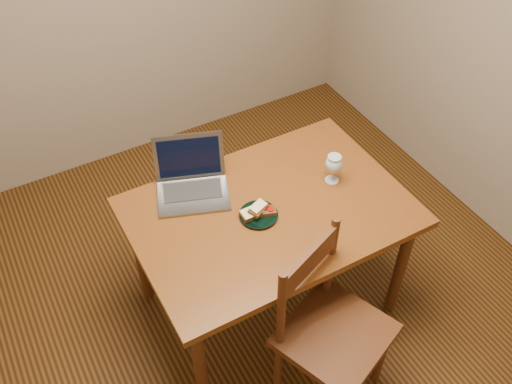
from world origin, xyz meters
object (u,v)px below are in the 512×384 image
milk_glass (333,169)px  plate (259,215)px  table (270,222)px  chair (331,324)px  laptop (191,177)px

milk_glass → plate: bearing=-175.7°
plate → milk_glass: (0.44, 0.03, 0.07)m
table → chair: chair is taller
table → laptop: (-0.26, 0.32, 0.15)m
table → laptop: bearing=128.9°
chair → table: bearing=67.6°
table → chair: size_ratio=2.26×
table → chair: (-0.01, -0.56, -0.13)m
table → milk_glass: bearing=3.3°
plate → laptop: (-0.19, 0.33, 0.06)m
table → chair: bearing=-91.0°
laptop → chair: bearing=-54.0°
laptop → table: bearing=-30.9°
plate → chair: bearing=-83.7°
plate → laptop: laptop is taller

